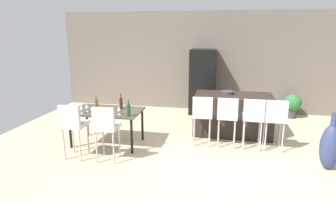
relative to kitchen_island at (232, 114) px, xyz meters
name	(u,v)px	position (x,y,z in m)	size (l,w,h in m)	color
ground_plane	(221,148)	(-0.22, -0.94, -0.46)	(10.00, 10.00, 0.00)	#C6B28E
back_wall	(225,62)	(-0.22, 2.03, 0.99)	(10.00, 0.12, 2.90)	#665B51
kitchen_island	(232,114)	(0.00, 0.00, 0.00)	(1.73, 0.92, 0.92)	black
bar_chair_left	(202,113)	(-0.63, -0.84, 0.24)	(0.43, 0.43, 1.05)	beige
bar_chair_middle	(227,114)	(-0.13, -0.84, 0.24)	(0.40, 0.40, 1.05)	beige
bar_chair_right	(253,116)	(0.38, -0.84, 0.24)	(0.41, 0.41, 1.05)	beige
bar_chair_far	(275,117)	(0.79, -0.84, 0.24)	(0.40, 0.40, 1.05)	beige
dining_table	(107,113)	(-2.57, -1.18, 0.21)	(1.42, 0.84, 0.74)	#4C4238
dining_chair_near	(73,123)	(-2.89, -1.97, 0.24)	(0.40, 0.40, 1.05)	beige
dining_chair_far	(106,125)	(-2.25, -1.97, 0.24)	(0.42, 0.42, 1.05)	beige
wine_bottle_left	(121,103)	(-2.31, -1.05, 0.41)	(0.06, 0.06, 0.33)	#471E19
wine_bottle_corner	(129,110)	(-1.99, -1.49, 0.40)	(0.07, 0.07, 0.31)	#194723
wine_bottle_right	(96,104)	(-2.81, -1.17, 0.39)	(0.07, 0.07, 0.30)	brown
wine_glass_middle	(87,106)	(-2.91, -1.39, 0.40)	(0.07, 0.07, 0.17)	silver
wine_glass_far	(81,107)	(-2.96, -1.51, 0.40)	(0.07, 0.07, 0.17)	silver
wine_glass_near	(119,108)	(-2.20, -1.43, 0.40)	(0.07, 0.07, 0.17)	silver
refrigerator	(203,82)	(-0.83, 1.59, 0.46)	(0.72, 0.68, 1.84)	black
fruit_bowl	(227,93)	(-0.14, 0.06, 0.50)	(0.29, 0.29, 0.07)	#333338
floor_vase	(330,146)	(1.61, -1.49, -0.05)	(0.33, 0.33, 1.02)	navy
potted_plant	(292,104)	(1.63, 1.58, -0.07)	(0.46, 0.46, 0.66)	#38383D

